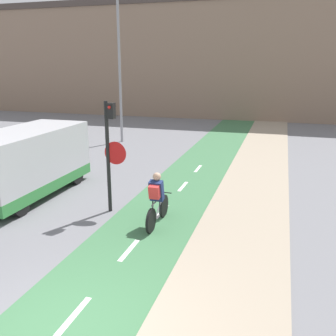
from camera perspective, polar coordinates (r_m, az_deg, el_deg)
ground_plane at (r=6.90m, az=-16.46°, el=-23.32°), size 120.00×120.00×0.00m
bike_lane at (r=6.90m, az=-16.45°, el=-23.24°), size 2.49×60.00×0.02m
building_row_background at (r=32.26m, az=11.70°, el=15.99°), size 60.00×5.20×9.37m
traffic_light_pole at (r=10.86m, az=-8.81°, el=3.45°), size 0.67×0.25×3.28m
street_lamp_far at (r=21.17m, az=-7.45°, el=16.75°), size 0.36×0.36×7.94m
cyclist_near at (r=10.13m, az=-1.71°, el=-5.00°), size 0.46×1.77×1.50m
van at (r=13.19m, az=-20.80°, el=0.59°), size 2.02×4.85×2.21m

